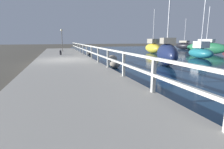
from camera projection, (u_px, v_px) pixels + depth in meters
name	position (u px, v px, depth m)	size (l,w,h in m)	color
ground_plane	(65.00, 64.00, 13.11)	(120.00, 120.00, 0.00)	#4C473D
dock_walkway	(65.00, 62.00, 13.08)	(4.28, 36.00, 0.31)	#9E998E
railing	(92.00, 50.00, 13.51)	(0.10, 32.50, 1.00)	beige
boulder_mid_strip	(112.00, 59.00, 14.03)	(0.76, 0.68, 0.57)	gray
boulder_downstream	(115.00, 64.00, 11.10)	(0.68, 0.61, 0.51)	gray
boulder_near_dock	(90.00, 53.00, 20.32)	(0.61, 0.55, 0.46)	#666056
mooring_bollard	(60.00, 52.00, 17.14)	(0.20, 0.20, 0.47)	black
dock_lamp	(62.00, 35.00, 21.24)	(0.27, 0.27, 2.73)	#514C47
sailboat_teal	(200.00, 52.00, 16.79)	(1.69, 3.24, 6.20)	#1E707A
sailboat_black	(184.00, 45.00, 32.87)	(2.28, 3.76, 5.54)	black
sailboat_navy	(167.00, 53.00, 12.35)	(2.41, 3.95, 6.41)	#192347
sailboat_yellow	(153.00, 47.00, 23.62)	(1.93, 4.17, 5.70)	gold
sailboat_green	(206.00, 48.00, 21.86)	(2.82, 5.23, 5.70)	#236B42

